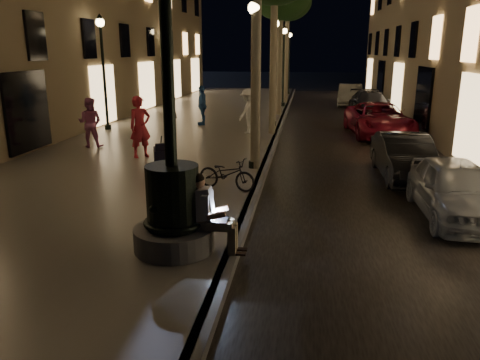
% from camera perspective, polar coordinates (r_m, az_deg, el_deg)
% --- Properties ---
extents(ground, '(120.00, 120.00, 0.00)m').
position_cam_1_polar(ground, '(20.67, 4.67, 5.62)').
color(ground, black).
rests_on(ground, ground).
extents(cobble_lane, '(6.00, 45.00, 0.02)m').
position_cam_1_polar(cobble_lane, '(20.71, 13.02, 5.32)').
color(cobble_lane, black).
rests_on(cobble_lane, ground).
extents(promenade, '(8.00, 45.00, 0.20)m').
position_cam_1_polar(promenade, '(21.26, -6.20, 6.13)').
color(promenade, slate).
rests_on(promenade, ground).
extents(curb_strip, '(0.25, 45.00, 0.20)m').
position_cam_1_polar(curb_strip, '(20.65, 4.68, 5.89)').
color(curb_strip, '#59595B').
rests_on(curb_strip, ground).
extents(fountain_lamppost, '(1.40, 1.40, 5.21)m').
position_cam_1_polar(fountain_lamppost, '(8.00, -8.22, -1.63)').
color(fountain_lamppost, '#59595B').
rests_on(fountain_lamppost, promenade).
extents(seated_man_laptop, '(1.01, 0.34, 1.38)m').
position_cam_1_polar(seated_man_laptop, '(7.94, -3.88, -3.79)').
color(seated_man_laptop, tan).
rests_on(seated_man_laptop, promenade).
extents(tree_far, '(3.00, 3.00, 7.50)m').
position_cam_1_polar(tree_far, '(31.49, 5.86, 20.74)').
color(tree_far, '#6B604C').
rests_on(tree_far, promenade).
extents(lamp_curb_a, '(0.36, 0.36, 4.81)m').
position_cam_1_polar(lamp_curb_a, '(13.41, 1.74, 14.20)').
color(lamp_curb_a, black).
rests_on(lamp_curb_a, promenade).
extents(lamp_curb_b, '(0.36, 0.36, 4.81)m').
position_cam_1_polar(lamp_curb_b, '(21.38, 4.21, 14.68)').
color(lamp_curb_b, black).
rests_on(lamp_curb_b, promenade).
extents(lamp_curb_c, '(0.36, 0.36, 4.81)m').
position_cam_1_polar(lamp_curb_c, '(29.37, 5.35, 14.89)').
color(lamp_curb_c, black).
rests_on(lamp_curb_c, promenade).
extents(lamp_curb_d, '(0.36, 0.36, 4.81)m').
position_cam_1_polar(lamp_curb_d, '(37.36, 6.00, 15.00)').
color(lamp_curb_d, black).
rests_on(lamp_curb_d, promenade).
extents(lamp_left_b, '(0.36, 0.36, 4.81)m').
position_cam_1_polar(lamp_left_b, '(21.16, -16.39, 14.10)').
color(lamp_left_b, black).
rests_on(lamp_left_b, promenade).
extents(lamp_left_c, '(0.36, 0.36, 4.81)m').
position_cam_1_polar(lamp_left_c, '(30.56, -8.53, 14.81)').
color(lamp_left_c, black).
rests_on(lamp_left_c, promenade).
extents(stroller, '(0.69, 1.08, 1.10)m').
position_cam_1_polar(stroller, '(12.87, -9.39, 2.77)').
color(stroller, black).
rests_on(stroller, promenade).
extents(car_front, '(1.56, 3.79, 1.28)m').
position_cam_1_polar(car_front, '(11.17, 24.75, -1.00)').
color(car_front, '#A7ABAE').
rests_on(car_front, ground).
extents(car_second, '(1.45, 3.85, 1.26)m').
position_cam_1_polar(car_second, '(14.05, 19.43, 2.65)').
color(car_second, black).
rests_on(car_second, ground).
extents(car_third, '(2.72, 5.18, 1.39)m').
position_cam_1_polar(car_third, '(20.93, 16.57, 7.08)').
color(car_third, maroon).
rests_on(car_third, ground).
extents(car_rear, '(2.09, 4.78, 1.37)m').
position_cam_1_polar(car_rear, '(27.09, 15.56, 8.93)').
color(car_rear, '#29292D').
rests_on(car_rear, ground).
extents(car_fifth, '(1.88, 4.35, 1.39)m').
position_cam_1_polar(car_fifth, '(32.10, 13.28, 10.06)').
color(car_fifth, '#A6A6A1').
rests_on(car_fifth, ground).
extents(pedestrian_red, '(0.84, 0.83, 1.96)m').
position_cam_1_polar(pedestrian_red, '(15.37, -12.07, 6.34)').
color(pedestrian_red, red).
rests_on(pedestrian_red, promenade).
extents(pedestrian_pink, '(0.89, 0.72, 1.75)m').
position_cam_1_polar(pedestrian_pink, '(17.49, -17.80, 6.69)').
color(pedestrian_pink, '#CB6BA4').
rests_on(pedestrian_pink, promenade).
extents(pedestrian_white, '(1.12, 1.35, 1.82)m').
position_cam_1_polar(pedestrian_white, '(19.58, 1.01, 8.40)').
color(pedestrian_white, silver).
rests_on(pedestrian_white, promenade).
extents(pedestrian_blue, '(0.75, 1.14, 1.80)m').
position_cam_1_polar(pedestrian_blue, '(21.84, -4.64, 9.07)').
color(pedestrian_blue, '#275190').
rests_on(pedestrian_blue, promenade).
extents(pedestrian_dark, '(0.81, 1.01, 1.79)m').
position_cam_1_polar(pedestrian_dark, '(23.35, -8.48, 9.36)').
color(pedestrian_dark, '#35353A').
rests_on(pedestrian_dark, promenade).
extents(bicycle, '(1.62, 0.98, 0.80)m').
position_cam_1_polar(bicycle, '(11.56, -1.63, 0.76)').
color(bicycle, black).
rests_on(bicycle, promenade).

